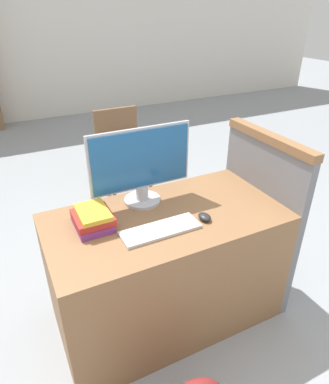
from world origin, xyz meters
The scene contains 9 objects.
ground_plane centered at (0.00, 0.00, 0.00)m, with size 20.00×20.00×0.00m, color #93999E.
wall_back centered at (0.00, 5.16, 1.40)m, with size 12.00×0.06×2.80m.
desk centered at (0.00, 0.34, 0.38)m, with size 1.31×0.69×0.75m.
carrel_divider centered at (0.68, 0.35, 0.57)m, with size 0.07×0.70×1.11m.
monitor centered at (-0.05, 0.55, 0.98)m, with size 0.60×0.21×0.45m.
keyboard centered at (-0.09, 0.23, 0.76)m, with size 0.41×0.14×0.02m.
mouse centered at (0.17, 0.22, 0.77)m, with size 0.06×0.09×0.03m.
book_stack centered at (-0.38, 0.43, 0.80)m, with size 0.19×0.23×0.10m.
far_chair centered at (0.32, 1.96, 0.51)m, with size 0.44×0.44×0.88m.
Camera 1 is at (-0.71, -1.06, 1.77)m, focal length 32.00 mm.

